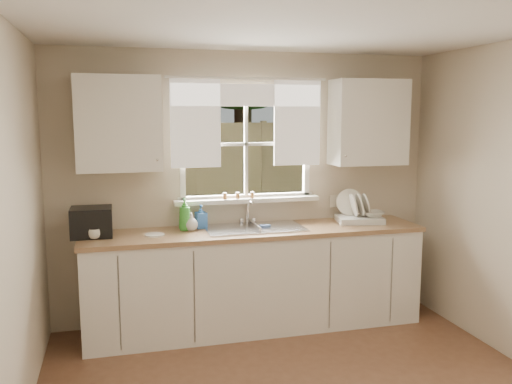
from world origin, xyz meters
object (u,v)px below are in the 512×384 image
object	(u,v)px
cup	(94,234)
black_appliance	(92,222)
dish_rack	(359,215)
soap_bottle_a	(185,214)

from	to	relation	value
cup	black_appliance	size ratio (longest dim) A/B	0.34
dish_rack	cup	bearing A→B (deg)	-177.68
soap_bottle_a	cup	xyz separation A→B (m)	(-0.76, -0.15, -0.10)
cup	black_appliance	xyz separation A→B (m)	(-0.02, 0.11, 0.08)
dish_rack	cup	world-z (taller)	dish_rack
soap_bottle_a	black_appliance	xyz separation A→B (m)	(-0.79, -0.04, -0.02)
dish_rack	black_appliance	xyz separation A→B (m)	(-2.44, 0.02, 0.05)
soap_bottle_a	cup	bearing A→B (deg)	-158.33
black_appliance	soap_bottle_a	bearing A→B (deg)	3.17
dish_rack	soap_bottle_a	world-z (taller)	dish_rack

